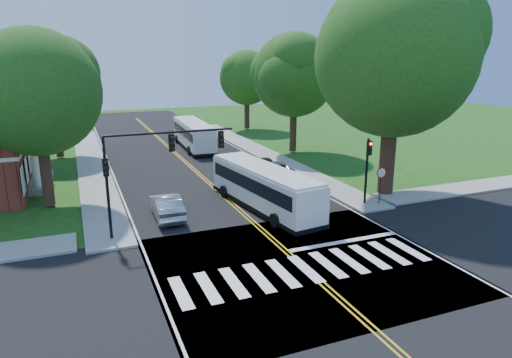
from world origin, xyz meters
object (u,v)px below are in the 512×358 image
dark_sedan (263,165)px  signal_nw (151,159)px  hatchback (167,206)px  bus_lead (264,187)px  signal_ne (368,162)px  bus_follow (193,134)px  suv (276,169)px

dark_sedan → signal_nw: bearing=50.8°
signal_nw → dark_sedan: signal_nw is taller
hatchback → bus_lead: bearing=175.5°
signal_nw → signal_ne: bearing=0.0°
bus_follow → hatchback: size_ratio=2.46×
signal_nw → hatchback: (1.18, 2.57, -3.62)m
bus_follow → suv: bus_follow is taller
signal_ne → hatchback: (-12.87, 2.56, -2.20)m
bus_follow → hatchback: 22.11m
bus_lead → suv: 8.51m
dark_sedan → bus_follow: bearing=-70.4°
signal_ne → bus_lead: size_ratio=0.40×
hatchback → suv: 12.43m
signal_ne → bus_follow: signal_ne is taller
signal_nw → hatchback: size_ratio=1.57×
signal_nw → signal_ne: (14.06, 0.01, -1.41)m
bus_lead → suv: size_ratio=2.41×
signal_ne → bus_follow: bearing=103.8°
bus_lead → suv: bus_lead is taller
bus_follow → dark_sedan: (2.89, -12.60, -0.87)m
bus_follow → dark_sedan: bearing=105.1°
signal_nw → suv: 15.35m
bus_lead → suv: bearing=-127.8°
signal_ne → dark_sedan: bearing=104.7°
signal_nw → bus_follow: (8.31, 23.49, -2.86)m
hatchback → bus_follow: bearing=-107.4°
bus_follow → hatchback: bearing=73.3°
signal_ne → suv: signal_ne is taller
signal_nw → bus_follow: signal_nw is taller
hatchback → suv: size_ratio=1.00×
signal_ne → signal_nw: bearing=-180.0°
signal_nw → signal_ne: size_ratio=1.62×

